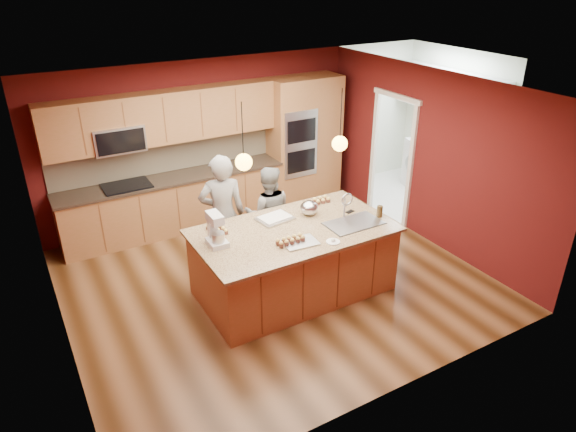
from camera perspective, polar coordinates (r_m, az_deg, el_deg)
floor at (r=7.38m, az=-1.65°, el=-7.04°), size 5.50×5.50×0.00m
ceiling at (r=6.32m, az=-1.97°, el=13.89°), size 5.50×5.50×0.00m
wall_back at (r=8.88m, az=-9.56°, el=8.19°), size 5.50×0.00×5.50m
wall_front at (r=4.94m, az=12.23°, el=-7.60°), size 5.50×0.00×5.50m
wall_left at (r=6.08m, az=-25.27°, el=-2.85°), size 0.00×5.00×5.00m
wall_right at (r=8.30m, az=15.26°, el=6.32°), size 0.00×5.00×5.00m
cabinet_run at (r=8.58m, az=-13.00°, el=4.61°), size 3.74×0.64×2.30m
oven_column at (r=9.45m, az=1.79°, el=8.38°), size 1.30×0.62×2.30m
doorway_trim at (r=8.93m, az=11.40°, el=6.09°), size 0.08×1.11×2.20m
laundry_room at (r=10.06m, az=17.57°, el=13.02°), size 2.60×2.70×2.70m
pendant_left at (r=5.95m, az=-4.94°, el=6.02°), size 0.20×0.20×0.80m
pendant_right at (r=6.59m, az=5.77°, el=8.04°), size 0.20×0.20×0.80m
island at (r=6.90m, az=0.74°, el=-4.88°), size 2.58×1.45×1.33m
person_left at (r=7.24m, az=-7.28°, el=0.12°), size 0.74×0.58×1.77m
person_right at (r=7.58m, az=-2.21°, el=0.27°), size 0.87×0.80×1.46m
stand_mixer at (r=6.29m, az=-8.02°, el=-1.71°), size 0.22×0.31×0.41m
sheet_cake at (r=6.90m, az=-1.47°, el=-0.24°), size 0.50×0.40×0.05m
cooling_rack at (r=6.33m, az=1.35°, el=-2.94°), size 0.45×0.34×0.02m
mixing_bowl at (r=7.02m, az=2.36°, el=0.91°), size 0.25×0.25×0.21m
plate at (r=6.38m, az=5.03°, el=-2.87°), size 0.18×0.18×0.01m
tumbler at (r=7.07m, az=10.15°, el=0.51°), size 0.08×0.08×0.16m
phone at (r=7.17m, az=6.88°, el=0.49°), size 0.14×0.09×0.01m
cupcakes_left at (r=6.65m, az=-7.93°, el=-1.48°), size 0.23×0.30×0.07m
cupcakes_rack at (r=6.30m, az=0.29°, el=-2.66°), size 0.39×0.16×0.07m
cupcakes_right at (r=7.41m, az=3.75°, el=1.80°), size 0.25×0.17×0.08m
washer at (r=10.16m, az=17.16°, el=4.31°), size 0.59×0.61×0.91m
dryer at (r=10.54m, az=14.82°, el=5.58°), size 0.73×0.74×0.96m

